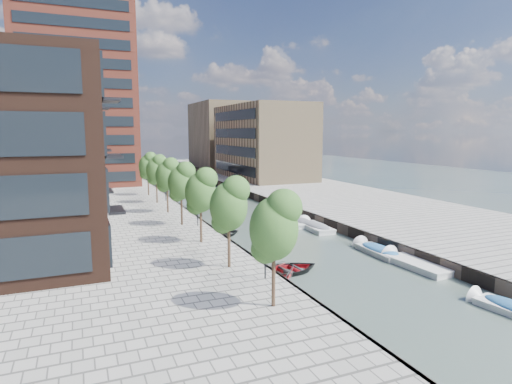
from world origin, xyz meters
TOP-DOWN VIEW (x-y plane):
  - water at (0.00, 40.00)m, footprint 300.00×300.00m
  - quay_right at (16.00, 40.00)m, footprint 20.00×140.00m
  - quay_wall_left at (-6.10, 40.00)m, footprint 0.25×140.00m
  - quay_wall_right at (6.10, 40.00)m, footprint 0.25×140.00m
  - far_closure at (0.00, 100.00)m, footprint 80.00×40.00m
  - apartment_block at (-20.00, 30.00)m, footprint 8.00×38.00m
  - tower at (-17.00, 65.00)m, footprint 18.00×18.00m
  - tan_block_near at (16.00, 62.00)m, footprint 12.00×25.00m
  - tan_block_far at (16.00, 88.00)m, footprint 12.00×20.00m
  - bridge at (0.00, 72.00)m, footprint 13.00×6.00m
  - tree_0 at (-8.50, 4.00)m, footprint 2.50×2.50m
  - tree_1 at (-8.50, 11.00)m, footprint 2.50×2.50m
  - tree_2 at (-8.50, 18.00)m, footprint 2.50×2.50m
  - tree_3 at (-8.50, 25.00)m, footprint 2.50×2.50m
  - tree_4 at (-8.50, 32.00)m, footprint 2.50×2.50m
  - tree_5 at (-8.50, 39.00)m, footprint 2.50×2.50m
  - tree_6 at (-8.50, 46.00)m, footprint 2.50×2.50m
  - lamp_0 at (-7.20, 8.00)m, footprint 0.24×0.24m
  - lamp_1 at (-7.20, 24.00)m, footprint 0.24×0.24m
  - lamp_2 at (-7.20, 40.00)m, footprint 0.24×0.24m
  - sloop_0 at (-4.09, 10.98)m, footprint 5.07×3.84m
  - sloop_1 at (-4.74, 14.82)m, footprint 5.09×4.41m
  - sloop_2 at (-4.12, 10.90)m, footprint 4.66×3.75m
  - sloop_3 at (-5.30, 24.32)m, footprint 5.18×4.59m
  - sloop_4 at (-5.13, 23.01)m, footprint 4.82×4.06m
  - motorboat_0 at (4.22, 0.43)m, footprint 2.12×4.70m
  - motorboat_1 at (4.59, 22.37)m, footprint 2.21×5.56m
  - motorboat_2 at (5.10, 8.96)m, footprint 2.22×5.65m
  - motorboat_3 at (4.87, 12.70)m, footprint 1.95×5.15m
  - motorboat_4 at (4.33, 25.43)m, footprint 3.24×5.83m
  - car at (9.86, 59.82)m, footprint 1.36×3.38m

SIDE VIEW (x-z plane):
  - water at x=0.00m, z-range 0.00..0.00m
  - sloop_0 at x=-4.09m, z-range -0.49..0.49m
  - sloop_1 at x=-4.74m, z-range -0.44..0.44m
  - sloop_2 at x=-4.12m, z-range -0.43..0.43m
  - sloop_3 at x=-5.30m, z-range -0.44..0.44m
  - sloop_4 at x=-5.13m, z-range -0.43..0.43m
  - motorboat_2 at x=5.10m, z-range -0.82..1.03m
  - motorboat_0 at x=4.22m, z-range -0.57..0.94m
  - motorboat_3 at x=4.87m, z-range -0.64..1.05m
  - motorboat_1 at x=4.59m, z-range -0.69..1.13m
  - motorboat_4 at x=4.33m, z-range -0.70..1.15m
  - quay_right at x=16.00m, z-range 0.00..1.00m
  - quay_wall_left at x=-6.10m, z-range 0.00..1.00m
  - quay_wall_right at x=6.10m, z-range 0.00..1.00m
  - far_closure at x=0.00m, z-range 0.00..1.00m
  - bridge at x=0.00m, z-range 0.74..2.04m
  - car at x=9.86m, z-range 1.00..2.15m
  - lamp_0 at x=-7.20m, z-range 1.45..5.57m
  - lamp_1 at x=-7.20m, z-range 1.45..5.57m
  - lamp_2 at x=-7.20m, z-range 1.45..5.57m
  - tree_0 at x=-8.50m, z-range 2.33..8.28m
  - tree_1 at x=-8.50m, z-range 2.33..8.28m
  - tree_2 at x=-8.50m, z-range 2.33..8.28m
  - tree_3 at x=-8.50m, z-range 2.33..8.28m
  - tree_4 at x=-8.50m, z-range 2.33..8.28m
  - tree_5 at x=-8.50m, z-range 2.33..8.28m
  - tree_6 at x=-8.50m, z-range 2.33..8.28m
  - apartment_block at x=-20.00m, z-range 1.00..15.00m
  - tan_block_near at x=16.00m, z-range 1.00..15.00m
  - tan_block_far at x=16.00m, z-range 1.00..17.00m
  - tower at x=-17.00m, z-range 1.00..31.00m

